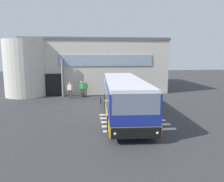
{
  "coord_description": "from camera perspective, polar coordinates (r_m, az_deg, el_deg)",
  "views": [
    {
      "loc": [
        -1.04,
        -18.19,
        4.35
      ],
      "look_at": [
        0.93,
        -0.71,
        1.5
      ],
      "focal_mm": 35.37,
      "sensor_mm": 36.0,
      "label": 1
    }
  ],
  "objects": [
    {
      "name": "ground_plane",
      "position": [
        18.73,
        -3.07,
        -4.27
      ],
      "size": [
        80.0,
        90.0,
        0.02
      ],
      "primitive_type": "cube",
      "color": "#353538",
      "rests_on": "ground"
    },
    {
      "name": "bay_paint_stripes",
      "position": [
        14.96,
        5.64,
        -7.73
      ],
      "size": [
        4.4,
        3.96,
        0.01
      ],
      "color": "silver",
      "rests_on": "ground"
    },
    {
      "name": "terminal_building",
      "position": [
        29.73,
        -5.72,
        6.81
      ],
      "size": [
        18.05,
        13.8,
        6.28
      ],
      "color": "beige",
      "rests_on": "ground"
    },
    {
      "name": "entry_support_column",
      "position": [
        23.85,
        -12.62,
        3.31
      ],
      "size": [
        0.28,
        0.28,
        3.99
      ],
      "primitive_type": "cylinder",
      "color": "slate",
      "rests_on": "ground"
    },
    {
      "name": "bus_main_foreground",
      "position": [
        15.96,
        3.02,
        -1.7
      ],
      "size": [
        3.56,
        11.11,
        2.7
      ],
      "color": "navy",
      "rests_on": "ground"
    },
    {
      "name": "passenger_near_column",
      "position": [
        22.9,
        -10.8,
        0.45
      ],
      "size": [
        0.57,
        0.33,
        1.68
      ],
      "color": "#4C4233",
      "rests_on": "ground"
    },
    {
      "name": "passenger_by_doorway",
      "position": [
        23.53,
        -7.84,
        0.76
      ],
      "size": [
        0.56,
        0.33,
        1.68
      ],
      "color": "#4C4233",
      "rests_on": "ground"
    },
    {
      "name": "passenger_at_curb_edge",
      "position": [
        23.44,
        -7.01,
        0.75
      ],
      "size": [
        0.59,
        0.24,
        1.68
      ],
      "color": "#4C4233",
      "rests_on": "ground"
    }
  ]
}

